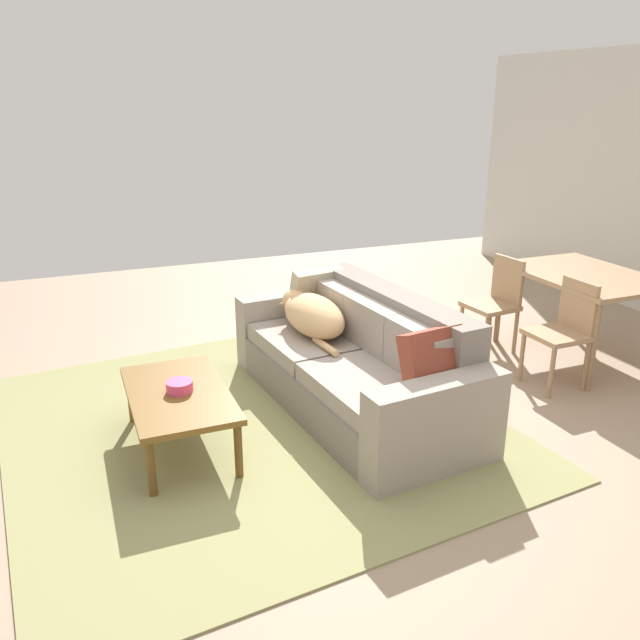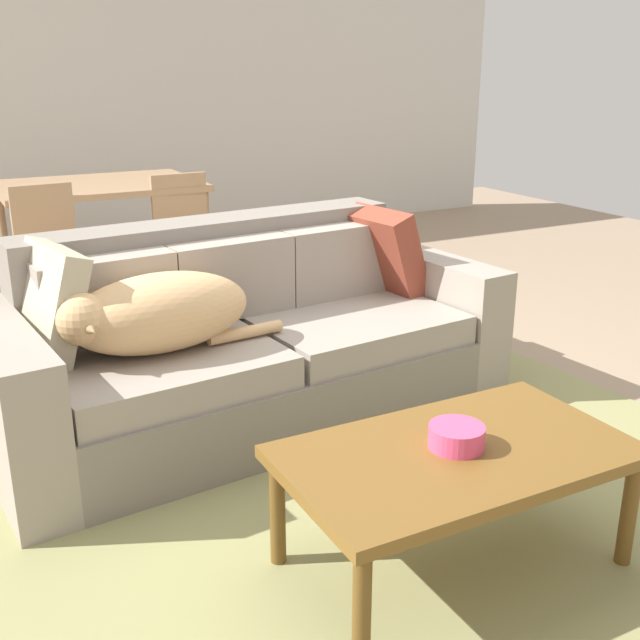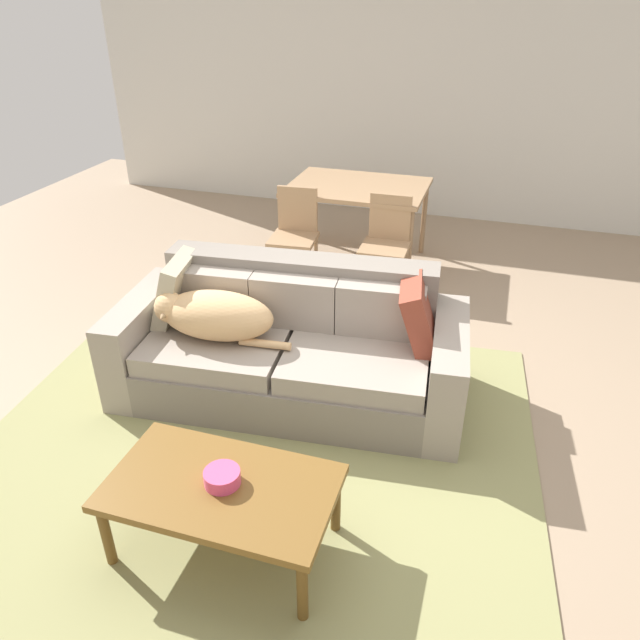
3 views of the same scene
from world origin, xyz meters
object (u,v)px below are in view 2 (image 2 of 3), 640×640
(coffee_table, at_px, (456,462))
(dining_chair_near_right, at_px, (187,235))
(dog_on_left_cushion, at_px, (155,313))
(bowl_on_coffee_table, at_px, (456,437))
(dining_chair_near_left, at_px, (52,251))
(dining_table, at_px, (100,194))
(throw_pillow_by_left_arm, at_px, (47,304))
(throw_pillow_by_right_arm, at_px, (384,252))
(couch, at_px, (245,346))

(coffee_table, distance_m, dining_chair_near_right, 3.00)
(dog_on_left_cushion, height_order, bowl_on_coffee_table, dog_on_left_cushion)
(bowl_on_coffee_table, bearing_deg, dining_chair_near_left, 103.10)
(dog_on_left_cushion, height_order, dining_table, dining_table)
(throw_pillow_by_left_arm, relative_size, bowl_on_coffee_table, 2.61)
(throw_pillow_by_right_arm, relative_size, dining_chair_near_right, 0.49)
(coffee_table, bearing_deg, dining_chair_near_left, 102.97)
(coffee_table, xyz_separation_m, bowl_on_coffee_table, (0.00, 0.01, 0.08))
(dog_on_left_cushion, distance_m, dining_chair_near_left, 1.82)
(throw_pillow_by_left_arm, height_order, throw_pillow_by_right_arm, throw_pillow_by_left_arm)
(throw_pillow_by_right_arm, distance_m, dining_table, 2.27)
(couch, distance_m, dining_table, 2.24)
(couch, distance_m, dining_chair_near_left, 1.72)
(dining_table, bearing_deg, throw_pillow_by_left_arm, -107.39)
(couch, bearing_deg, throw_pillow_by_left_arm, 175.96)
(coffee_table, xyz_separation_m, dining_table, (-0.26, 3.55, 0.33))
(bowl_on_coffee_table, distance_m, dining_chair_near_right, 2.99)
(dining_chair_near_left, height_order, dining_chair_near_right, dining_chair_near_right)
(couch, relative_size, dining_table, 1.83)
(dining_table, bearing_deg, dining_chair_near_left, -126.47)
(dining_table, height_order, dining_chair_near_left, dining_chair_near_left)
(couch, bearing_deg, dog_on_left_cushion, -162.29)
(throw_pillow_by_left_arm, relative_size, coffee_table, 0.42)
(dog_on_left_cushion, height_order, dining_chair_near_right, dining_chair_near_right)
(bowl_on_coffee_table, height_order, dining_table, dining_table)
(couch, relative_size, throw_pillow_by_right_arm, 5.49)
(bowl_on_coffee_table, distance_m, dining_chair_near_left, 3.04)
(dog_on_left_cushion, relative_size, throw_pillow_by_right_arm, 2.14)
(dog_on_left_cushion, relative_size, bowl_on_coffee_table, 5.29)
(bowl_on_coffee_table, relative_size, dining_table, 0.13)
(dog_on_left_cushion, relative_size, dining_chair_near_right, 1.06)
(bowl_on_coffee_table, xyz_separation_m, dining_chair_near_left, (-0.69, 2.96, 0.03))
(throw_pillow_by_left_arm, bearing_deg, couch, 1.39)
(throw_pillow_by_right_arm, distance_m, bowl_on_coffee_table, 1.62)
(dog_on_left_cushion, bearing_deg, dining_chair_near_right, 62.83)
(couch, relative_size, bowl_on_coffee_table, 13.56)
(couch, relative_size, throw_pillow_by_left_arm, 5.20)
(coffee_table, height_order, bowl_on_coffee_table, bowl_on_coffee_table)
(throw_pillow_by_left_arm, relative_size, dining_chair_near_right, 0.52)
(throw_pillow_by_right_arm, relative_size, bowl_on_coffee_table, 2.47)
(throw_pillow_by_right_arm, bearing_deg, dining_table, 114.07)
(throw_pillow_by_right_arm, distance_m, dining_chair_near_right, 1.61)
(throw_pillow_by_right_arm, relative_size, dining_table, 0.33)
(coffee_table, bearing_deg, throw_pillow_by_right_arm, 65.80)
(throw_pillow_by_left_arm, bearing_deg, bowl_on_coffee_table, -53.93)
(couch, xyz_separation_m, throw_pillow_by_right_arm, (0.80, 0.13, 0.31))
(coffee_table, bearing_deg, dining_chair_near_right, 87.21)
(dog_on_left_cushion, bearing_deg, dining_chair_near_left, 87.65)
(couch, distance_m, throw_pillow_by_right_arm, 0.87)
(dining_table, relative_size, dining_chair_near_right, 1.49)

